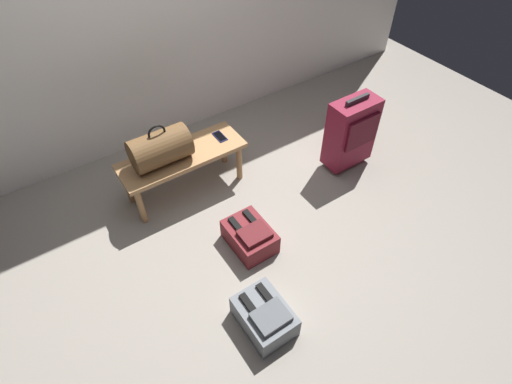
% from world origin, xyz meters
% --- Properties ---
extents(ground_plane, '(6.60, 6.60, 0.00)m').
position_xyz_m(ground_plane, '(0.00, 0.00, 0.00)').
color(ground_plane, gray).
extents(bench, '(1.00, 0.36, 0.39)m').
position_xyz_m(bench, '(-0.22, 0.76, 0.33)').
color(bench, '#A87A4C').
rests_on(bench, ground).
extents(duffel_bag_brown, '(0.44, 0.26, 0.34)m').
position_xyz_m(duffel_bag_brown, '(-0.37, 0.76, 0.52)').
color(duffel_bag_brown, brown).
rests_on(duffel_bag_brown, bench).
extents(cell_phone, '(0.07, 0.14, 0.01)m').
position_xyz_m(cell_phone, '(0.14, 0.77, 0.39)').
color(cell_phone, '#191E4C').
rests_on(cell_phone, bench).
extents(suitcase_upright_burgundy, '(0.41, 0.24, 0.69)m').
position_xyz_m(suitcase_upright_burgundy, '(1.11, 0.25, 0.35)').
color(suitcase_upright_burgundy, maroon).
rests_on(suitcase_upright_burgundy, ground).
extents(backpack_maroon, '(0.28, 0.38, 0.21)m').
position_xyz_m(backpack_maroon, '(-0.10, -0.02, 0.09)').
color(backpack_maroon, maroon).
rests_on(backpack_maroon, ground).
extents(backpack_grey, '(0.28, 0.38, 0.21)m').
position_xyz_m(backpack_grey, '(-0.36, -0.59, 0.09)').
color(backpack_grey, slate).
rests_on(backpack_grey, ground).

